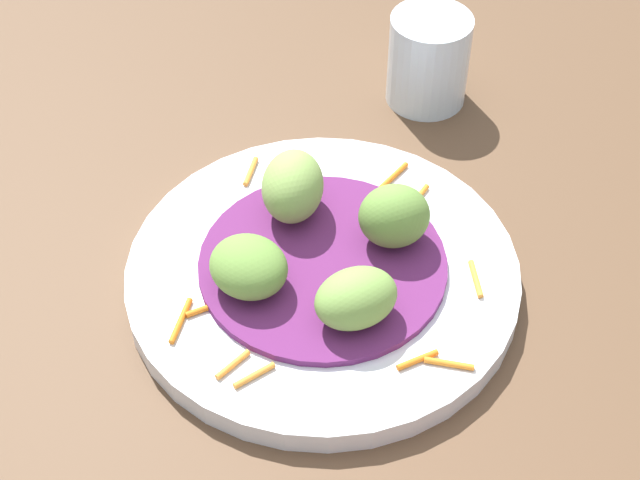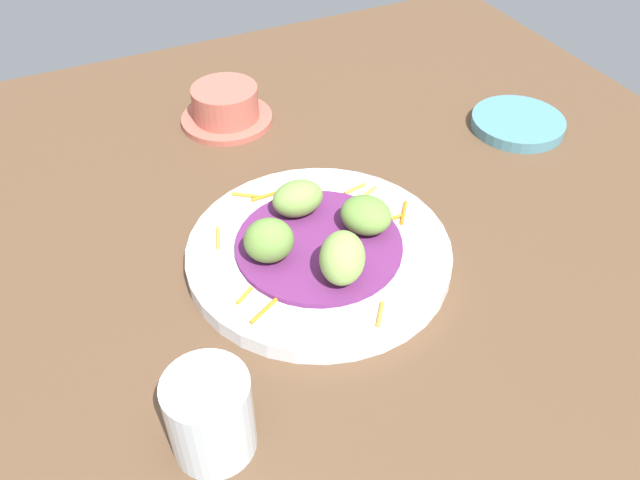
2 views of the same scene
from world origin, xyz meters
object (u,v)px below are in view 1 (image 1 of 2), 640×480
guac_scoop_right (394,216)px  water_glass (428,59)px  guac_scoop_back (293,186)px  guac_scoop_center (356,298)px  guac_scoop_left (249,267)px  main_plate (323,275)px

guac_scoop_right → water_glass: (-10.90, -15.32, -0.74)cm
guac_scoop_right → water_glass: size_ratio=0.63×
guac_scoop_right → guac_scoop_back: bearing=-45.6°
guac_scoop_right → guac_scoop_center: bearing=44.4°
guac_scoop_right → guac_scoop_back: 7.32cm
guac_scoop_center → guac_scoop_back: bearing=-90.6°
guac_scoop_right → guac_scoop_back: guac_scoop_back is taller
guac_scoop_center → guac_scoop_right: 7.33cm
guac_scoop_back → guac_scoop_left: bearing=44.4°
main_plate → water_glass: size_ratio=3.50×
guac_scoop_left → guac_scoop_right: guac_scoop_right is taller
guac_scoop_left → guac_scoop_back: bearing=-135.6°
guac_scoop_right → water_glass: 18.82cm
main_plate → guac_scoop_right: bearing=179.4°
guac_scoop_back → water_glass: bearing=-147.8°
main_plate → guac_scoop_center: size_ratio=4.91×
guac_scoop_left → water_glass: 26.13cm
guac_scoop_left → guac_scoop_back: (-5.23, -5.12, 0.64)cm
main_plate → guac_scoop_left: 6.06cm
guac_scoop_left → water_glass: bearing=-144.4°
guac_scoop_center → water_glass: (-16.12, -20.44, -0.35)cm
main_plate → guac_scoop_back: size_ratio=4.82×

